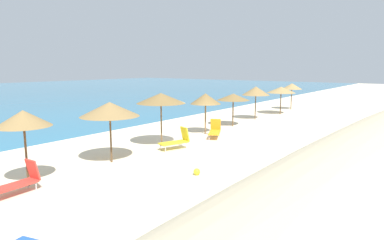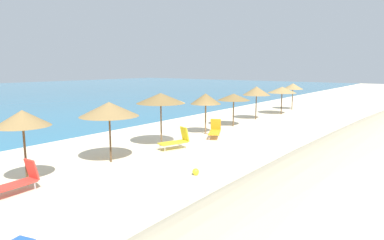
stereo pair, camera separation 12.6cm
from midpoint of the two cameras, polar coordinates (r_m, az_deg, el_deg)
ground_plane at (r=18.81m, az=2.96°, el=-4.04°), size 160.00×160.00×0.00m
beach_umbrella_2 at (r=13.22m, az=-26.86°, el=0.22°), size 1.91×1.91×2.74m
beach_umbrella_3 at (r=15.25m, az=-13.98°, el=1.77°), size 2.61×2.61×2.71m
beach_umbrella_4 at (r=17.97m, az=-5.47°, el=3.68°), size 2.60×2.60×2.87m
beach_umbrella_5 at (r=21.23m, az=2.13°, el=3.60°), size 1.94×1.94×2.59m
beach_umbrella_6 at (r=24.20m, az=6.84°, el=3.88°), size 2.33×2.33×2.35m
beach_umbrella_7 at (r=27.68m, az=10.61°, el=4.86°), size 2.21×2.21×2.67m
beach_umbrella_8 at (r=31.28m, az=14.72°, el=4.95°), size 2.54×2.54×2.47m
beach_umbrella_9 at (r=35.01m, az=16.43°, el=5.48°), size 2.00×2.00×2.61m
lounge_chair_0 at (r=12.95m, az=-27.41°, el=-9.14°), size 1.62×0.69×1.07m
lounge_chair_1 at (r=20.39m, az=3.71°, el=-1.72°), size 1.71×1.31×1.07m
lounge_chair_2 at (r=17.57m, az=-2.77°, el=-3.42°), size 1.69×1.08×1.12m
beach_ball at (r=13.47m, az=0.55°, el=-8.74°), size 0.27×0.27×0.27m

